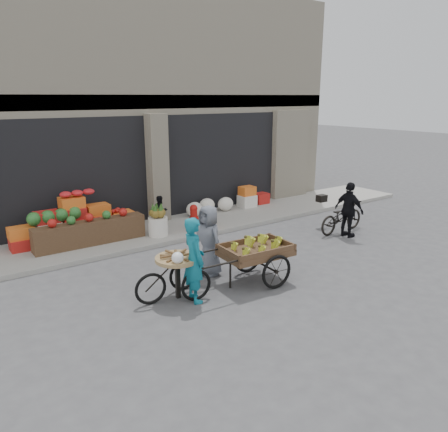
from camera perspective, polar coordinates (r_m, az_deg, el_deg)
ground at (r=9.57m, az=5.56°, el=-7.81°), size 80.00×80.00×0.00m
sidewalk at (r=12.73m, az=-6.57°, el=-1.60°), size 18.00×2.20×0.12m
building at (r=15.76m, az=-14.12°, el=13.53°), size 14.00×6.45×7.00m
fruit_display at (r=11.89m, az=-17.85°, el=-0.42°), size 3.10×1.12×1.24m
pineapple_bin at (r=11.89m, az=-8.61°, el=-1.35°), size 0.52×0.52×0.50m
fire_hydrant at (r=12.32m, az=-3.97°, el=0.03°), size 0.22×0.22×0.71m
orange_bucket at (r=12.60m, az=-1.89°, el=-0.69°), size 0.32×0.32×0.30m
right_bay_goods at (r=14.50m, az=1.29°, el=2.02°), size 3.35×0.60×0.70m
seated_person at (r=12.52m, az=-8.27°, el=0.54°), size 0.51×0.43×0.93m
banana_cart at (r=9.00m, az=3.91°, el=-4.31°), size 2.46×1.14×1.00m
vendor_woman at (r=8.17m, az=-3.93°, el=-5.72°), size 0.48×0.65×1.64m
tricycle_cart at (r=8.39m, az=-6.15°, el=-7.08°), size 1.45×0.92×0.95m
vendor_grey at (r=9.37m, az=-2.03°, el=-3.21°), size 0.55×0.79×1.55m
bicycle at (r=12.84m, az=15.09°, el=-0.09°), size 1.74×0.67×0.90m
cyclist at (r=12.37m, az=16.01°, el=0.76°), size 0.41×0.91×1.53m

